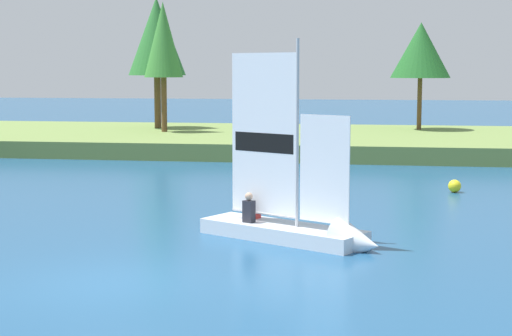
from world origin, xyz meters
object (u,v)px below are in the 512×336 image
Objects in this scene: shoreline_tree_left at (157,37)px; shoreline_tree_midleft at (163,41)px; channel_buoy at (455,186)px; sailboat at (307,226)px; shoreline_tree_centre at (421,50)px.

shoreline_tree_midleft is at bearing -67.47° from shoreline_tree_left.
channel_buoy is at bearing -45.59° from shoreline_tree_midleft.
shoreline_tree_midleft is 26.30m from sailboat.
shoreline_tree_midleft reaches higher than channel_buoy.
shoreline_tree_left is 1.41× the size of sailboat.
sailboat is at bearing -97.79° from shoreline_tree_centre.
sailboat is (11.28, -26.48, -5.66)m from shoreline_tree_left.
shoreline_tree_left reaches higher than shoreline_tree_midleft.
shoreline_tree_left is 24.10m from channel_buoy.
shoreline_tree_centre is 19.21m from channel_buoy.
channel_buoy is at bearing -48.36° from shoreline_tree_left.
shoreline_tree_midleft is at bearing 134.41° from channel_buoy.
shoreline_tree_left is 1.25× the size of shoreline_tree_centre.
shoreline_tree_left is 3.04m from shoreline_tree_midleft.
shoreline_tree_left is 1.07× the size of shoreline_tree_midleft.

